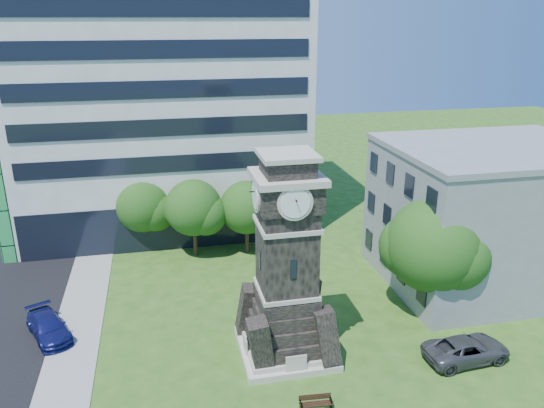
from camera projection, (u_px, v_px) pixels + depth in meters
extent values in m
plane|color=#2A5217|center=(242.00, 379.00, 29.35)|extent=(160.00, 160.00, 0.00)
cube|color=gray|center=(73.00, 348.00, 32.04)|extent=(3.00, 70.00, 0.06)
cube|color=beige|center=(286.00, 348.00, 31.73)|extent=(5.40, 5.40, 0.40)
cube|color=beige|center=(286.00, 343.00, 31.62)|extent=(4.80, 4.80, 0.30)
cube|color=black|center=(287.00, 241.00, 29.40)|extent=(3.00, 3.00, 6.40)
cube|color=beige|center=(286.00, 289.00, 30.40)|extent=(3.25, 3.25, 0.25)
cube|color=beige|center=(287.00, 224.00, 29.07)|extent=(3.25, 3.25, 0.25)
cube|color=black|center=(293.00, 269.00, 28.33)|extent=(0.35, 0.08, 1.10)
cube|color=black|center=(287.00, 193.00, 28.47)|extent=(3.30, 3.30, 1.60)
cube|color=beige|center=(287.00, 177.00, 28.17)|extent=(3.70, 3.70, 0.35)
cylinder|color=white|center=(296.00, 204.00, 26.83)|extent=(1.56, 0.06, 1.56)
cylinder|color=white|center=(255.00, 195.00, 28.11)|extent=(0.06, 1.56, 1.56)
cube|color=black|center=(287.00, 166.00, 27.96)|extent=(2.60, 2.60, 0.90)
cube|color=beige|center=(288.00, 155.00, 27.76)|extent=(3.00, 3.00, 0.25)
cube|color=white|center=(160.00, 75.00, 48.04)|extent=(25.00, 15.00, 28.00)
cube|color=black|center=(172.00, 226.00, 45.40)|extent=(24.50, 0.80, 4.00)
cube|color=gray|center=(491.00, 217.00, 39.07)|extent=(15.00, 12.00, 10.00)
cube|color=gray|center=(501.00, 148.00, 37.34)|extent=(15.20, 12.20, 0.40)
imported|color=#131756|center=(48.00, 327.00, 33.02)|extent=(3.67, 5.02, 1.35)
imported|color=#454549|center=(467.00, 349.00, 30.75)|extent=(5.22, 2.66, 1.41)
cube|color=black|center=(301.00, 408.00, 26.72)|extent=(0.06, 0.42, 0.65)
cube|color=black|center=(331.00, 403.00, 27.04)|extent=(0.06, 0.42, 0.65)
cube|color=black|center=(316.00, 404.00, 26.85)|extent=(1.68, 0.45, 0.04)
cube|color=black|center=(315.00, 397.00, 26.95)|extent=(1.68, 0.04, 0.37)
cylinder|color=#332114|center=(146.00, 234.00, 45.86)|extent=(0.31, 0.31, 2.30)
sphere|color=#27581A|center=(143.00, 204.00, 44.92)|extent=(4.86, 4.86, 4.86)
sphere|color=#27581A|center=(155.00, 210.00, 44.82)|extent=(3.65, 3.65, 3.65)
sphere|color=#27581A|center=(133.00, 205.00, 45.40)|extent=(3.40, 3.40, 3.40)
cylinder|color=#332114|center=(195.00, 241.00, 44.24)|extent=(0.32, 0.32, 2.46)
sphere|color=#34671E|center=(193.00, 208.00, 43.23)|extent=(4.66, 4.66, 4.66)
sphere|color=#34671E|center=(206.00, 214.00, 43.15)|extent=(3.49, 3.49, 3.49)
sphere|color=#34671E|center=(183.00, 209.00, 43.70)|extent=(3.26, 3.26, 3.26)
cylinder|color=#332114|center=(247.00, 239.00, 44.85)|extent=(0.35, 0.35, 2.34)
sphere|color=#25651E|center=(247.00, 207.00, 43.90)|extent=(4.45, 4.45, 4.45)
sphere|color=#25651E|center=(258.00, 214.00, 43.82)|extent=(3.34, 3.34, 3.34)
sphere|color=#25651E|center=(236.00, 209.00, 44.34)|extent=(3.12, 3.12, 3.12)
cylinder|color=#332114|center=(427.00, 294.00, 35.34)|extent=(0.38, 0.38, 2.92)
sphere|color=#38651E|center=(433.00, 245.00, 34.15)|extent=(6.14, 6.14, 6.14)
sphere|color=#38651E|center=(454.00, 255.00, 34.02)|extent=(4.61, 4.61, 4.61)
sphere|color=#38651E|center=(411.00, 246.00, 34.75)|extent=(4.30, 4.30, 4.30)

